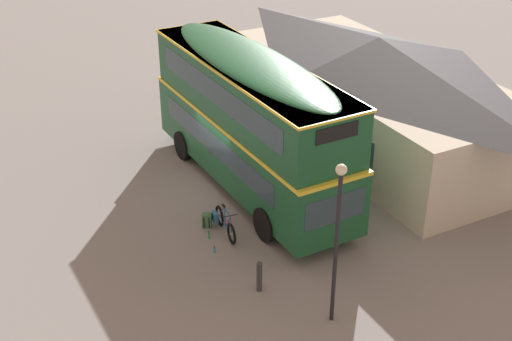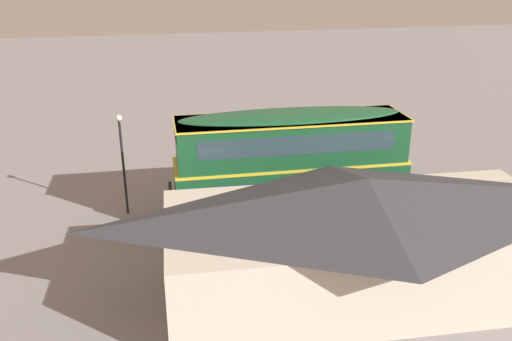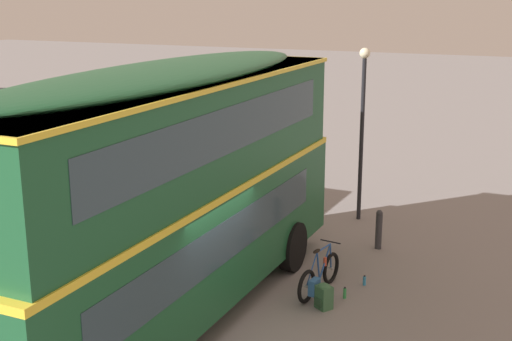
# 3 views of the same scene
# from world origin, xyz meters

# --- Properties ---
(ground_plane) EXTENTS (120.00, 120.00, 0.00)m
(ground_plane) POSITION_xyz_m (0.00, 0.00, 0.00)
(ground_plane) COLOR gray
(double_decker_bus) EXTENTS (10.07, 2.80, 4.79)m
(double_decker_bus) POSITION_xyz_m (0.37, 0.71, 2.64)
(double_decker_bus) COLOR black
(double_decker_bus) RESTS_ON ground
(touring_bicycle) EXTENTS (1.77, 0.47, 0.98)m
(touring_bicycle) POSITION_xyz_m (2.48, -1.47, 0.37)
(touring_bicycle) COLOR black
(touring_bicycle) RESTS_ON ground
(backpack_on_ground) EXTENTS (0.38, 0.39, 0.51)m
(backpack_on_ground) POSITION_xyz_m (1.89, -1.77, 0.26)
(backpack_on_ground) COLOR #386642
(backpack_on_ground) RESTS_ON ground
(water_bottle_blue_sports) EXTENTS (0.07, 0.07, 0.22)m
(water_bottle_blue_sports) POSITION_xyz_m (3.28, -2.22, 0.10)
(water_bottle_blue_sports) COLOR #338CBF
(water_bottle_blue_sports) RESTS_ON ground
(water_bottle_green_metal) EXTENTS (0.07, 0.07, 0.24)m
(water_bottle_green_metal) POSITION_xyz_m (2.50, -2.02, 0.11)
(water_bottle_green_metal) COLOR green
(water_bottle_green_metal) RESTS_ON ground
(pub_building) EXTENTS (13.86, 6.65, 4.17)m
(pub_building) POSITION_xyz_m (-0.57, 6.77, 2.13)
(pub_building) COLOR beige
(pub_building) RESTS_ON ground
(street_lamp) EXTENTS (0.28, 0.28, 4.60)m
(street_lamp) POSITION_xyz_m (7.48, -0.95, 2.85)
(street_lamp) COLOR black
(street_lamp) RESTS_ON ground
(kerb_bollard) EXTENTS (0.16, 0.16, 0.97)m
(kerb_bollard) POSITION_xyz_m (5.50, -1.97, 0.50)
(kerb_bollard) COLOR #333338
(kerb_bollard) RESTS_ON ground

